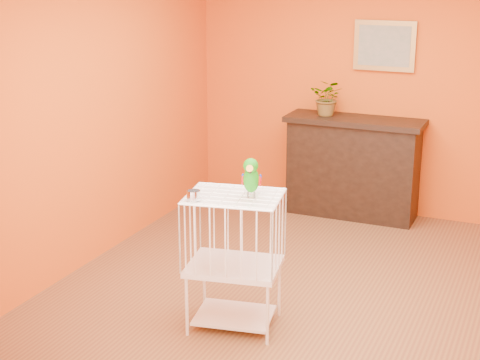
% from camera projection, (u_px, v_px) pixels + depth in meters
% --- Properties ---
extents(ground, '(4.50, 4.50, 0.00)m').
position_uv_depth(ground, '(309.00, 294.00, 5.89)').
color(ground, brown).
rests_on(ground, ground).
extents(room_shell, '(4.50, 4.50, 4.50)m').
position_uv_depth(room_shell, '(315.00, 99.00, 5.44)').
color(room_shell, '#C95013').
rests_on(room_shell, ground).
extents(console_cabinet, '(1.40, 0.50, 1.04)m').
position_uv_depth(console_cabinet, '(353.00, 167.00, 7.59)').
color(console_cabinet, black).
rests_on(console_cabinet, ground).
extents(potted_plant, '(0.35, 0.39, 0.29)m').
position_uv_depth(potted_plant, '(327.00, 102.00, 7.49)').
color(potted_plant, '#26722D').
rests_on(potted_plant, console_cabinet).
extents(framed_picture, '(0.62, 0.04, 0.50)m').
position_uv_depth(framed_picture, '(385.00, 46.00, 7.33)').
color(framed_picture, '#A97E3C').
rests_on(framed_picture, room_shell).
extents(birdcage, '(0.73, 0.61, 1.00)m').
position_uv_depth(birdcage, '(234.00, 260.00, 5.25)').
color(birdcage, white).
rests_on(birdcage, ground).
extents(feed_cup, '(0.10, 0.10, 0.07)m').
position_uv_depth(feed_cup, '(194.00, 195.00, 5.00)').
color(feed_cup, silver).
rests_on(feed_cup, birdcage).
extents(parrot, '(0.15, 0.26, 0.29)m').
position_uv_depth(parrot, '(251.00, 177.00, 5.03)').
color(parrot, '#59544C').
rests_on(parrot, birdcage).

